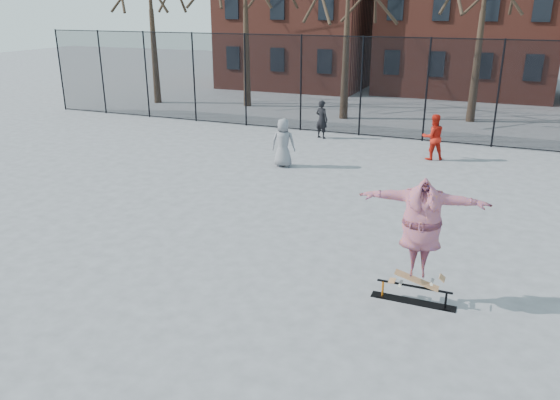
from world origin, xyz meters
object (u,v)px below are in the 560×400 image
at_px(bystander_grey, 283,143).
at_px(bystander_red, 433,137).
at_px(skate_rail, 413,295).
at_px(skateboard, 416,283).
at_px(skater, 421,234).
at_px(bystander_black, 322,119).

xyz_separation_m(bystander_grey, bystander_red, (4.50, 2.80, -0.01)).
height_order(skate_rail, skateboard, skateboard).
distance_m(skater, bystander_black, 13.10).
bearing_deg(bystander_red, skate_rail, 69.22).
height_order(bystander_grey, bystander_red, bystander_grey).
height_order(skateboard, bystander_red, bystander_red).
xyz_separation_m(skate_rail, bystander_grey, (-5.54, 7.37, 0.68)).
height_order(skater, bystander_black, skater).
distance_m(bystander_grey, bystander_red, 5.30).
bearing_deg(skate_rail, bystander_red, 95.85).
xyz_separation_m(skateboard, bystander_grey, (-5.57, 7.37, 0.42)).
height_order(skate_rail, bystander_red, bystander_red).
bearing_deg(bystander_grey, bystander_black, -99.13).
distance_m(skate_rail, skateboard, 0.26).
xyz_separation_m(skate_rail, bystander_black, (-5.65, 11.79, 0.64)).
height_order(skate_rail, bystander_grey, bystander_grey).
relative_size(skate_rail, bystander_black, 1.00).
height_order(skateboard, bystander_grey, bystander_grey).
height_order(skateboard, skater, skater).
xyz_separation_m(skateboard, bystander_black, (-5.68, 11.79, 0.38)).
relative_size(skate_rail, skater, 0.69).
relative_size(skater, bystander_red, 1.40).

